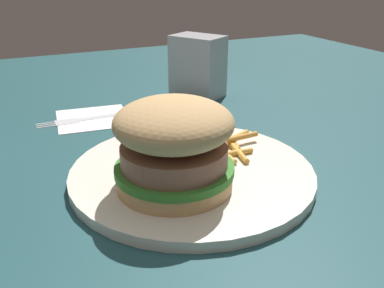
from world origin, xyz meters
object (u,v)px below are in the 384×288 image
Objects in this scene: sandwich at (174,144)px; fries_pile at (227,146)px; fork at (92,117)px; napkin_dispenser at (198,66)px; plate at (192,172)px; napkin at (93,118)px.

sandwich reaches higher than fries_pile.
napkin_dispenser is (-0.21, -0.04, 0.05)m from fork.
napkin_dispenser reaches higher than fries_pile.
plate is at bearing 103.94° from fork.
napkin is (0.06, -0.25, -0.01)m from plate.
fork is (0.00, -0.00, 0.00)m from napkin.
fries_pile is 0.27m from napkin_dispenser.
napkin is 0.64× the size of fork.
sandwich is at bearing 40.54° from plate.
fork is 0.22m from napkin_dispenser.
fries_pile reaches higher than napkin.
fork is (0.03, -0.27, -0.06)m from sandwich.
napkin_dispenser is (-0.18, -0.32, -0.01)m from sandwich.
napkin is (0.12, -0.22, -0.02)m from fries_pile.
sandwich is 1.14× the size of napkin_dispenser.
plate is 0.25m from fork.
napkin_dispenser reaches higher than napkin.
plate is at bearing -139.46° from sandwich.
plate reaches higher than napkin.
napkin_dispenser is at bearing -117.06° from plate.
napkin_dispenser is (-0.08, -0.26, 0.04)m from fries_pile.
fries_pile is at bearing -148.85° from sandwich.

